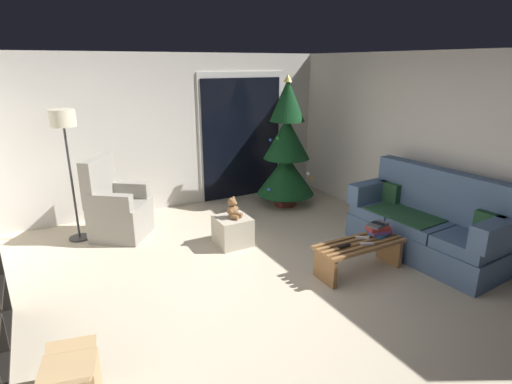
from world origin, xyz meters
TOP-DOWN VIEW (x-y plane):
  - ground_plane at (0.00, 0.00)m, footprint 7.00×7.00m
  - wall_back at (0.00, 3.06)m, footprint 5.72×0.12m
  - wall_right at (2.86, 0.00)m, footprint 0.12×6.00m
  - patio_door_frame at (1.36, 2.99)m, footprint 1.60×0.02m
  - patio_door_glass at (1.36, 2.97)m, footprint 1.50×0.02m
  - couch at (2.32, -0.28)m, footprint 0.90×1.98m
  - coffee_table at (1.25, -0.24)m, footprint 1.10×0.40m
  - remote_black at (1.01, -0.25)m, footprint 0.16×0.05m
  - remote_white at (1.34, -0.17)m, footprint 0.15×0.13m
  - remote_silver at (1.27, -0.33)m, footprint 0.16×0.10m
  - book_stack at (1.59, -0.18)m, footprint 0.30×0.24m
  - cell_phone at (1.58, -0.17)m, footprint 0.11×0.16m
  - christmas_tree at (1.76, 2.13)m, footprint 0.96×0.96m
  - armchair at (-1.01, 2.17)m, footprint 0.96×0.96m
  - floor_lamp at (-1.51, 2.34)m, footprint 0.32×0.32m
  - ottoman at (0.29, 1.15)m, footprint 0.44×0.44m
  - teddy_bear_chestnut at (0.30, 1.14)m, footprint 0.21×0.22m

SIDE VIEW (x-z plane):
  - ground_plane at x=0.00m, z-range 0.00..0.00m
  - ottoman at x=0.29m, z-range 0.00..0.38m
  - coffee_table at x=1.25m, z-range 0.06..0.44m
  - remote_black at x=1.01m, z-range 0.38..0.40m
  - remote_white at x=1.34m, z-range 0.38..0.40m
  - remote_silver at x=1.27m, z-range 0.38..0.40m
  - couch at x=2.32m, z-range -0.14..0.94m
  - armchair at x=-1.01m, z-range -0.16..0.97m
  - book_stack at x=1.59m, z-range 0.38..0.52m
  - teddy_bear_chestnut at x=0.30m, z-range 0.36..0.65m
  - cell_phone at x=1.58m, z-range 0.52..0.53m
  - christmas_tree at x=1.76m, z-range -0.13..2.04m
  - patio_door_glass at x=1.36m, z-range 0.00..2.10m
  - patio_door_frame at x=1.36m, z-range 0.00..2.20m
  - wall_back at x=0.00m, z-range 0.00..2.50m
  - wall_right at x=2.86m, z-range 0.00..2.50m
  - floor_lamp at x=-1.51m, z-range 0.61..2.40m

